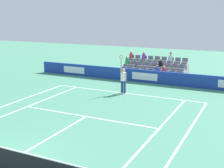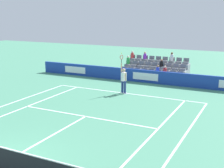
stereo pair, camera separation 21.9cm
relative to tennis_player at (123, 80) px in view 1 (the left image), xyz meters
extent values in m
cube|color=white|center=(-0.19, -0.08, -0.99)|extent=(10.97, 0.10, 0.01)
cube|color=white|center=(-0.19, 5.41, -0.99)|extent=(8.23, 0.10, 0.01)
cube|color=white|center=(-0.19, 8.61, -0.99)|extent=(0.10, 6.40, 0.01)
cube|color=white|center=(3.93, 5.86, -0.99)|extent=(0.10, 11.89, 0.01)
cube|color=white|center=(-4.30, 5.86, -0.99)|extent=(0.10, 11.89, 0.01)
cube|color=white|center=(5.30, 5.86, -0.99)|extent=(0.10, 11.89, 0.01)
cube|color=white|center=(-5.67, 5.86, -0.99)|extent=(0.10, 11.89, 0.01)
cube|color=white|center=(-0.19, 0.02, -0.99)|extent=(0.10, 0.20, 0.01)
cube|color=#193899|center=(-0.19, -3.93, -0.48)|extent=(20.21, 0.20, 1.03)
cube|color=white|center=(-0.19, -3.82, -0.48)|extent=(2.16, 0.01, 0.57)
cube|color=white|center=(6.55, -3.82, -0.48)|extent=(2.16, 0.01, 0.57)
cylinder|color=navy|center=(-0.12, 0.04, -0.54)|extent=(0.16, 0.16, 0.90)
cylinder|color=navy|center=(0.11, -0.03, -0.54)|extent=(0.16, 0.16, 0.90)
cube|color=white|center=(-0.12, 0.04, -0.95)|extent=(0.19, 0.28, 0.08)
cube|color=white|center=(0.11, -0.03, -0.95)|extent=(0.19, 0.28, 0.08)
cube|color=white|center=(-0.01, 0.00, 0.21)|extent=(0.32, 0.41, 0.60)
sphere|color=#D3A884|center=(-0.01, 0.00, 0.67)|extent=(0.24, 0.24, 0.24)
cylinder|color=#D3A884|center=(0.20, -0.06, 0.82)|extent=(0.09, 0.09, 0.62)
cylinder|color=#D3A884|center=(-0.20, 0.11, 0.23)|extent=(0.09, 0.09, 0.56)
cylinder|color=black|center=(0.20, -0.06, 1.27)|extent=(0.04, 0.04, 0.28)
torus|color=red|center=(0.20, -0.06, 1.55)|extent=(0.12, 0.31, 0.31)
sphere|color=#D1E533|center=(0.20, -0.06, 1.83)|extent=(0.07, 0.07, 0.07)
cube|color=gray|center=(-0.19, -5.01, -0.78)|extent=(5.58, 0.95, 0.42)
cube|color=slate|center=(-2.67, -5.01, -0.47)|extent=(0.48, 0.44, 0.20)
cube|color=slate|center=(-2.67, -5.21, -0.22)|extent=(0.48, 0.04, 0.30)
cube|color=slate|center=(-2.05, -5.01, -0.47)|extent=(0.48, 0.44, 0.20)
cube|color=slate|center=(-2.05, -5.21, -0.22)|extent=(0.48, 0.04, 0.30)
cube|color=slate|center=(-1.43, -5.01, -0.47)|extent=(0.48, 0.44, 0.20)
cube|color=slate|center=(-1.43, -5.21, -0.22)|extent=(0.48, 0.04, 0.30)
cube|color=slate|center=(-0.81, -5.01, -0.47)|extent=(0.48, 0.44, 0.20)
cube|color=slate|center=(-0.81, -5.21, -0.22)|extent=(0.48, 0.04, 0.30)
cube|color=slate|center=(-0.19, -5.01, -0.47)|extent=(0.48, 0.44, 0.20)
cube|color=slate|center=(-0.19, -5.21, -0.22)|extent=(0.48, 0.04, 0.30)
cube|color=slate|center=(0.43, -5.01, -0.47)|extent=(0.48, 0.44, 0.20)
cube|color=slate|center=(0.43, -5.21, -0.22)|extent=(0.48, 0.04, 0.30)
cube|color=slate|center=(1.05, -5.01, -0.47)|extent=(0.48, 0.44, 0.20)
cube|color=slate|center=(1.05, -5.21, -0.22)|extent=(0.48, 0.04, 0.30)
cube|color=slate|center=(1.67, -5.01, -0.47)|extent=(0.48, 0.44, 0.20)
cube|color=slate|center=(1.67, -5.21, -0.22)|extent=(0.48, 0.04, 0.30)
cube|color=slate|center=(2.29, -5.01, -0.47)|extent=(0.48, 0.44, 0.20)
cube|color=slate|center=(2.29, -5.21, -0.22)|extent=(0.48, 0.04, 0.30)
cube|color=gray|center=(-0.19, -5.96, -0.57)|extent=(5.58, 0.95, 0.84)
cube|color=slate|center=(-2.67, -5.96, -0.05)|extent=(0.48, 0.44, 0.20)
cube|color=slate|center=(-2.67, -6.16, 0.20)|extent=(0.48, 0.04, 0.30)
cube|color=slate|center=(-2.05, -5.96, -0.05)|extent=(0.48, 0.44, 0.20)
cube|color=slate|center=(-2.05, -6.16, 0.20)|extent=(0.48, 0.04, 0.30)
cube|color=slate|center=(-1.43, -5.96, -0.05)|extent=(0.48, 0.44, 0.20)
cube|color=slate|center=(-1.43, -6.16, 0.20)|extent=(0.48, 0.04, 0.30)
cube|color=slate|center=(-0.81, -5.96, -0.05)|extent=(0.48, 0.44, 0.20)
cube|color=slate|center=(-0.81, -6.16, 0.20)|extent=(0.48, 0.04, 0.30)
cube|color=slate|center=(-0.19, -5.96, -0.05)|extent=(0.48, 0.44, 0.20)
cube|color=slate|center=(-0.19, -6.16, 0.20)|extent=(0.48, 0.04, 0.30)
cube|color=slate|center=(0.43, -5.96, -0.05)|extent=(0.48, 0.44, 0.20)
cube|color=slate|center=(0.43, -6.16, 0.20)|extent=(0.48, 0.04, 0.30)
cube|color=slate|center=(1.05, -5.96, -0.05)|extent=(0.48, 0.44, 0.20)
cube|color=slate|center=(1.05, -6.16, 0.20)|extent=(0.48, 0.04, 0.30)
cube|color=slate|center=(1.67, -5.96, -0.05)|extent=(0.48, 0.44, 0.20)
cube|color=slate|center=(1.67, -6.16, 0.20)|extent=(0.48, 0.04, 0.30)
cube|color=slate|center=(2.29, -5.96, -0.05)|extent=(0.48, 0.44, 0.20)
cube|color=slate|center=(2.29, -6.16, 0.20)|extent=(0.48, 0.04, 0.30)
cube|color=gray|center=(-0.19, -6.91, -0.36)|extent=(5.58, 0.95, 1.26)
cube|color=slate|center=(-2.67, -6.91, 0.37)|extent=(0.48, 0.44, 0.20)
cube|color=slate|center=(-2.67, -7.11, 0.62)|extent=(0.48, 0.04, 0.30)
cube|color=slate|center=(-2.05, -6.91, 0.37)|extent=(0.48, 0.44, 0.20)
cube|color=slate|center=(-2.05, -7.11, 0.62)|extent=(0.48, 0.04, 0.30)
cube|color=slate|center=(-1.43, -6.91, 0.37)|extent=(0.48, 0.44, 0.20)
cube|color=slate|center=(-1.43, -7.11, 0.62)|extent=(0.48, 0.04, 0.30)
cube|color=slate|center=(-0.81, -6.91, 0.37)|extent=(0.48, 0.44, 0.20)
cube|color=slate|center=(-0.81, -7.11, 0.62)|extent=(0.48, 0.04, 0.30)
cube|color=slate|center=(-0.19, -6.91, 0.37)|extent=(0.48, 0.44, 0.20)
cube|color=slate|center=(-0.19, -7.11, 0.62)|extent=(0.48, 0.04, 0.30)
cube|color=slate|center=(0.43, -6.91, 0.37)|extent=(0.48, 0.44, 0.20)
cube|color=slate|center=(0.43, -7.11, 0.62)|extent=(0.48, 0.04, 0.30)
cube|color=slate|center=(1.05, -6.91, 0.37)|extent=(0.48, 0.44, 0.20)
cube|color=slate|center=(1.05, -7.11, 0.62)|extent=(0.48, 0.04, 0.30)
cube|color=slate|center=(1.67, -6.91, 0.37)|extent=(0.48, 0.44, 0.20)
cube|color=slate|center=(1.67, -7.11, 0.62)|extent=(0.48, 0.04, 0.30)
cube|color=slate|center=(2.29, -6.91, 0.37)|extent=(0.48, 0.44, 0.20)
cube|color=slate|center=(2.29, -7.11, 0.62)|extent=(0.48, 0.04, 0.30)
cylinder|color=green|center=(2.29, -6.01, 0.32)|extent=(0.28, 0.28, 0.54)
sphere|color=beige|center=(2.29, -6.01, 0.69)|extent=(0.20, 0.20, 0.20)
cylinder|color=blue|center=(-0.81, -5.06, -0.13)|extent=(0.28, 0.28, 0.49)
sphere|color=#9E7251|center=(-0.81, -5.06, 0.22)|extent=(0.20, 0.20, 0.20)
cylinder|color=purple|center=(1.05, -6.96, 0.69)|extent=(0.28, 0.28, 0.45)
sphere|color=#D3A884|center=(1.05, -6.96, 1.02)|extent=(0.20, 0.20, 0.20)
cylinder|color=white|center=(-1.43, -6.96, 0.74)|extent=(0.28, 0.28, 0.55)
sphere|color=brown|center=(-1.43, -6.96, 1.11)|extent=(0.20, 0.20, 0.20)
cylinder|color=black|center=(-0.81, -6.01, 0.27)|extent=(0.28, 0.28, 0.45)
sphere|color=#9E7251|center=(-0.81, -6.01, 0.60)|extent=(0.20, 0.20, 0.20)
cylinder|color=red|center=(-1.43, -5.06, -0.13)|extent=(0.28, 0.28, 0.48)
sphere|color=beige|center=(-1.43, -5.06, 0.21)|extent=(0.20, 0.20, 0.20)
cylinder|color=red|center=(2.29, -6.96, 0.69)|extent=(0.28, 0.28, 0.45)
sphere|color=beige|center=(2.29, -6.96, 1.02)|extent=(0.20, 0.20, 0.20)
sphere|color=#D1E533|center=(-2.11, 10.78, -0.96)|extent=(0.07, 0.07, 0.07)
camera|label=1|loc=(-8.33, 18.96, 4.50)|focal=48.85mm
camera|label=2|loc=(-8.53, 18.86, 4.50)|focal=48.85mm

